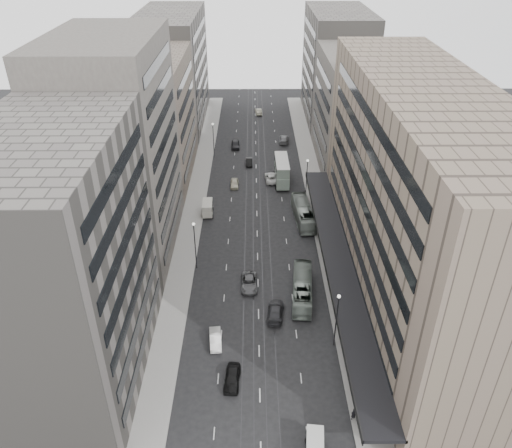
{
  "coord_description": "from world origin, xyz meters",
  "views": [
    {
      "loc": [
        -0.72,
        -52.01,
        47.19
      ],
      "look_at": [
        -0.25,
        15.94,
        5.66
      ],
      "focal_mm": 35.0,
      "sensor_mm": 36.0,
      "label": 1
    }
  ],
  "objects_px": {
    "sedan_1": "(215,339)",
    "sedan_2": "(249,283)",
    "bus_near": "(302,288)",
    "double_decker": "(282,170)",
    "panel_van": "(208,208)",
    "pedestrian": "(353,414)",
    "sedan_0": "(232,378)",
    "bus_far": "(303,213)"
  },
  "relations": [
    {
      "from": "bus_far",
      "to": "pedestrian",
      "type": "height_order",
      "value": "bus_far"
    },
    {
      "from": "sedan_1",
      "to": "pedestrian",
      "type": "height_order",
      "value": "pedestrian"
    },
    {
      "from": "panel_van",
      "to": "sedan_1",
      "type": "distance_m",
      "value": 33.54
    },
    {
      "from": "panel_van",
      "to": "pedestrian",
      "type": "distance_m",
      "value": 49.15
    },
    {
      "from": "sedan_1",
      "to": "sedan_2",
      "type": "xyz_separation_m",
      "value": [
        4.34,
        11.71,
        0.02
      ]
    },
    {
      "from": "bus_far",
      "to": "sedan_2",
      "type": "relative_size",
      "value": 2.27
    },
    {
      "from": "bus_far",
      "to": "sedan_0",
      "type": "bearing_deg",
      "value": 68.38
    },
    {
      "from": "double_decker",
      "to": "panel_van",
      "type": "height_order",
      "value": "double_decker"
    },
    {
      "from": "panel_van",
      "to": "sedan_2",
      "type": "xyz_separation_m",
      "value": [
        7.87,
        -21.63,
        -0.7
      ]
    },
    {
      "from": "double_decker",
      "to": "pedestrian",
      "type": "relative_size",
      "value": 5.7
    },
    {
      "from": "bus_near",
      "to": "pedestrian",
      "type": "relative_size",
      "value": 6.86
    },
    {
      "from": "panel_van",
      "to": "sedan_1",
      "type": "xyz_separation_m",
      "value": [
        3.53,
        -33.34,
        -0.72
      ]
    },
    {
      "from": "bus_near",
      "to": "bus_far",
      "type": "relative_size",
      "value": 0.96
    },
    {
      "from": "double_decker",
      "to": "sedan_1",
      "type": "xyz_separation_m",
      "value": [
        -10.94,
        -46.54,
        -2.07
      ]
    },
    {
      "from": "sedan_0",
      "to": "pedestrian",
      "type": "bearing_deg",
      "value": -17.56
    },
    {
      "from": "double_decker",
      "to": "bus_far",
      "type": "bearing_deg",
      "value": -79.41
    },
    {
      "from": "bus_far",
      "to": "panel_van",
      "type": "relative_size",
      "value": 2.83
    },
    {
      "from": "bus_near",
      "to": "double_decker",
      "type": "relative_size",
      "value": 1.2
    },
    {
      "from": "bus_near",
      "to": "sedan_1",
      "type": "distance_m",
      "value": 15.25
    },
    {
      "from": "double_decker",
      "to": "sedan_0",
      "type": "xyz_separation_m",
      "value": [
        -8.54,
        -53.04,
        -1.99
      ]
    },
    {
      "from": "pedestrian",
      "to": "panel_van",
      "type": "bearing_deg",
      "value": -92.78
    },
    {
      "from": "panel_van",
      "to": "pedestrian",
      "type": "relative_size",
      "value": 2.53
    },
    {
      "from": "panel_van",
      "to": "pedestrian",
      "type": "height_order",
      "value": "panel_van"
    },
    {
      "from": "double_decker",
      "to": "sedan_0",
      "type": "height_order",
      "value": "double_decker"
    },
    {
      "from": "sedan_0",
      "to": "pedestrian",
      "type": "height_order",
      "value": "pedestrian"
    },
    {
      "from": "double_decker",
      "to": "sedan_2",
      "type": "relative_size",
      "value": 1.81
    },
    {
      "from": "bus_far",
      "to": "panel_van",
      "type": "xyz_separation_m",
      "value": [
        -17.61,
        2.41,
        -0.22
      ]
    },
    {
      "from": "bus_far",
      "to": "pedestrian",
      "type": "xyz_separation_m",
      "value": [
        1.79,
        -42.75,
        -0.67
      ]
    },
    {
      "from": "sedan_2",
      "to": "pedestrian",
      "type": "relative_size",
      "value": 3.15
    },
    {
      "from": "pedestrian",
      "to": "double_decker",
      "type": "bearing_deg",
      "value": -111.21
    },
    {
      "from": "bus_far",
      "to": "pedestrian",
      "type": "bearing_deg",
      "value": 88.09
    },
    {
      "from": "sedan_0",
      "to": "pedestrian",
      "type": "xyz_separation_m",
      "value": [
        13.46,
        -5.32,
        0.2
      ]
    },
    {
      "from": "sedan_1",
      "to": "sedan_2",
      "type": "relative_size",
      "value": 0.82
    },
    {
      "from": "panel_van",
      "to": "double_decker",
      "type": "bearing_deg",
      "value": 40.06
    },
    {
      "from": "sedan_0",
      "to": "sedan_1",
      "type": "distance_m",
      "value": 6.93
    },
    {
      "from": "bus_near",
      "to": "sedan_2",
      "type": "xyz_separation_m",
      "value": [
        -7.71,
        2.4,
        -0.85
      ]
    },
    {
      "from": "sedan_0",
      "to": "double_decker",
      "type": "bearing_deg",
      "value": 84.86
    },
    {
      "from": "double_decker",
      "to": "pedestrian",
      "type": "xyz_separation_m",
      "value": [
        4.92,
        -58.36,
        -1.79
      ]
    },
    {
      "from": "sedan_0",
      "to": "pedestrian",
      "type": "relative_size",
      "value": 2.76
    },
    {
      "from": "panel_van",
      "to": "sedan_0",
      "type": "distance_m",
      "value": 40.29
    },
    {
      "from": "bus_near",
      "to": "sedan_1",
      "type": "xyz_separation_m",
      "value": [
        -12.05,
        -9.31,
        -0.88
      ]
    },
    {
      "from": "bus_near",
      "to": "sedan_0",
      "type": "relative_size",
      "value": 2.49
    }
  ]
}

